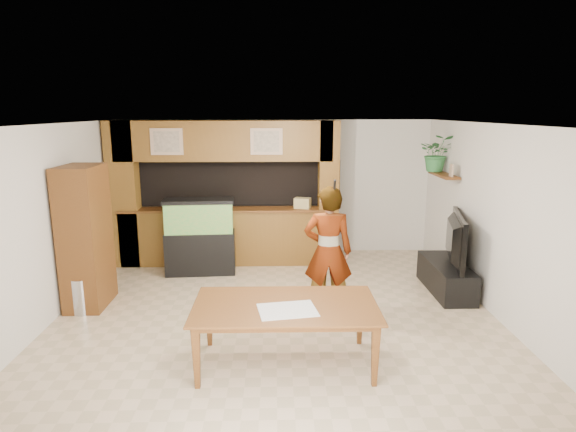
{
  "coord_description": "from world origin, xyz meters",
  "views": [
    {
      "loc": [
        -0.01,
        -6.06,
        2.77
      ],
      "look_at": [
        0.17,
        0.6,
        1.3
      ],
      "focal_mm": 30.0,
      "sensor_mm": 36.0,
      "label": 1
    }
  ],
  "objects_px": {
    "aquarium": "(200,237)",
    "television": "(449,239)",
    "pantry_cabinet": "(86,237)",
    "person": "(328,252)",
    "dining_table": "(285,336)"
  },
  "relations": [
    {
      "from": "aquarium",
      "to": "television",
      "type": "distance_m",
      "value": 4.08
    },
    {
      "from": "pantry_cabinet",
      "to": "aquarium",
      "type": "height_order",
      "value": "pantry_cabinet"
    },
    {
      "from": "pantry_cabinet",
      "to": "aquarium",
      "type": "distance_m",
      "value": 1.98
    },
    {
      "from": "person",
      "to": "dining_table",
      "type": "bearing_deg",
      "value": 69.05
    },
    {
      "from": "pantry_cabinet",
      "to": "dining_table",
      "type": "bearing_deg",
      "value": -32.83
    },
    {
      "from": "person",
      "to": "pantry_cabinet",
      "type": "bearing_deg",
      "value": -4.3
    },
    {
      "from": "pantry_cabinet",
      "to": "dining_table",
      "type": "height_order",
      "value": "pantry_cabinet"
    },
    {
      "from": "pantry_cabinet",
      "to": "aquarium",
      "type": "relative_size",
      "value": 1.55
    },
    {
      "from": "aquarium",
      "to": "pantry_cabinet",
      "type": "bearing_deg",
      "value": -139.65
    },
    {
      "from": "pantry_cabinet",
      "to": "television",
      "type": "bearing_deg",
      "value": 3.97
    },
    {
      "from": "aquarium",
      "to": "person",
      "type": "relative_size",
      "value": 0.72
    },
    {
      "from": "pantry_cabinet",
      "to": "person",
      "type": "relative_size",
      "value": 1.13
    },
    {
      "from": "pantry_cabinet",
      "to": "television",
      "type": "distance_m",
      "value": 5.37
    },
    {
      "from": "aquarium",
      "to": "television",
      "type": "relative_size",
      "value": 0.97
    },
    {
      "from": "pantry_cabinet",
      "to": "dining_table",
      "type": "distance_m",
      "value": 3.39
    }
  ]
}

